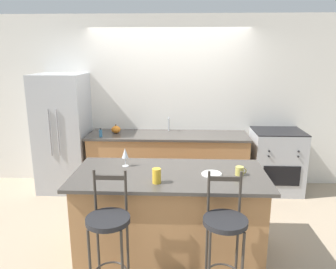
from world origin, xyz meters
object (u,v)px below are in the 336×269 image
Objects in this scene: refrigerator at (63,133)px; bar_stool_far at (225,234)px; dinner_plate at (212,174)px; soap_bottle at (101,133)px; oven_range at (276,161)px; pumpkin_decoration at (116,129)px; tumbler_cup at (157,176)px; bar_stool_near at (109,232)px; wine_glass at (125,153)px; coffee_mug at (240,171)px.

bar_stool_far is (2.22, -2.35, -0.29)m from refrigerator.
dinner_plate is (2.16, -1.70, 0.01)m from refrigerator.
refrigerator is 13.46× the size of soap_bottle.
pumpkin_decoration is (-2.50, 0.03, 0.47)m from oven_range.
oven_range is at bearing 49.10° from tumbler_cup.
bar_stool_far is at bearing -33.80° from tumbler_cup.
oven_range is at bearing 4.65° from soap_bottle.
pumpkin_decoration is at bearing 99.55° from bar_stool_near.
tumbler_cup is at bearing -50.60° from wine_glass.
bar_stool_far is 7.92× the size of pumpkin_decoration.
bar_stool_near is 1.19m from dinner_plate.
wine_glass is at bearing 166.66° from dinner_plate.
refrigerator is 0.66m from soap_bottle.
bar_stool_far is at bearing -84.45° from dinner_plate.
oven_range is 2.66m from tumbler_cup.
bar_stool_far reaches higher than wine_glass.
pumpkin_decoration is at bearing 120.21° from bar_stool_far.
pumpkin_decoration is (-1.34, 1.76, 0.04)m from dinner_plate.
oven_range is 0.85× the size of bar_stool_near.
pumpkin_decoration reaches higher than dinner_plate.
wine_glass is 1.42× the size of tumbler_cup.
bar_stool_near is at bearing -151.14° from coffee_mug.
dinner_plate is 1.45× the size of pumpkin_decoration.
coffee_mug is at bearing 16.39° from tumbler_cup.
soap_bottle is at bearing 140.15° from coffee_mug.
tumbler_cup is 1.01× the size of pumpkin_decoration.
refrigerator is at bearing -175.53° from pumpkin_decoration.
coffee_mug is at bearing 0.07° from dinner_plate.
coffee_mug is (2.44, -1.70, 0.04)m from refrigerator.
bar_stool_far is at bearing -59.79° from pumpkin_decoration.
soap_bottle is (-1.52, 1.51, 0.04)m from dinner_plate.
oven_range is 1.99m from coffee_mug.
wine_glass is at bearing 89.84° from bar_stool_near.
refrigerator reaches higher than bar_stool_near.
dinner_plate is 1.82× the size of coffee_mug.
bar_stool_near reaches higher than coffee_mug.
wine_glass reaches higher than oven_range.
coffee_mug is at bearing -34.78° from refrigerator.
soap_bottle reaches higher than coffee_mug.
refrigerator is 2.75m from dinner_plate.
bar_stool_far is at bearing -53.74° from soap_bottle.
dinner_plate is (-0.06, 0.65, 0.29)m from bar_stool_far.
bar_stool_near is 5.46× the size of dinner_plate.
wine_glass is 1.53× the size of soap_bottle.
oven_range is 2.55m from pumpkin_decoration.
refrigerator is at bearing 141.83° from dinner_plate.
coffee_mug is 0.79× the size of tumbler_cup.
pumpkin_decoration reaches higher than coffee_mug.
dinner_plate is at bearing 35.70° from bar_stool_near.
refrigerator reaches higher than wine_glass.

